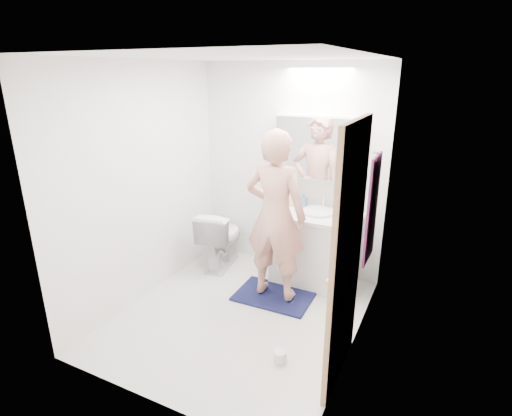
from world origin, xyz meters
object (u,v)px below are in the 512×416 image
Objects in this scene: soap_bottle_a at (293,196)px; toilet_paper_roll at (280,356)px; toilet at (221,238)px; medicine_cabinet at (314,148)px; vanity_cabinet at (315,250)px; soap_bottle_b at (304,200)px; person at (275,216)px; toothbrush_cup at (341,208)px.

soap_bottle_a is 2.00× the size of toilet_paper_roll.
toilet is 1.03m from soap_bottle_a.
medicine_cabinet is 1.21× the size of toilet.
soap_bottle_b is at bearing 141.00° from vanity_cabinet.
soap_bottle_b reaches higher than toilet_paper_roll.
soap_bottle_a reaches higher than toilet_paper_roll.
person is 16.78× the size of toothbrush_cup.
vanity_cabinet is at bearing 177.35° from toilet.
medicine_cabinet is 8.00× the size of toilet_paper_roll.
medicine_cabinet is 3.99× the size of soap_bottle_a.
medicine_cabinet is at bearing 122.90° from vanity_cabinet.
soap_bottle_a is (0.82, 0.26, 0.57)m from toilet.
person is at bearing 116.59° from toilet_paper_roll.
person is (0.89, -0.40, 0.55)m from toilet.
vanity_cabinet is 0.79m from person.
person is at bearing 147.57° from toilet.
toilet_paper_roll is at bearing -91.43° from toothbrush_cup.
toilet is at bearing -162.51° from soap_bottle_b.
toothbrush_cup is at bearing -177.02° from toilet.
toilet is (-1.02, -0.32, -1.13)m from medicine_cabinet.
vanity_cabinet is 0.58m from soap_bottle_b.
person is at bearing -117.94° from vanity_cabinet.
soap_bottle_a is 1.46× the size of soap_bottle_b.
soap_bottle_a is (-0.07, 0.66, 0.01)m from person.
vanity_cabinet is 1.23× the size of toilet.
toilet is at bearing -25.00° from person.
medicine_cabinet is at bearing -101.53° from person.
toothbrush_cup is 0.94× the size of toilet_paper_roll.
soap_bottle_a is at bearing 156.26° from vanity_cabinet.
toilet is 6.64× the size of toilet_paper_roll.
toilet_paper_roll is at bearing 115.70° from person.
medicine_cabinet is 0.61m from soap_bottle_a.
person reaches higher than soap_bottle_b.
toilet_paper_roll is at bearing 127.55° from toilet.
toilet is 1.12m from soap_bottle_b.
soap_bottle_a reaches higher than toothbrush_cup.
vanity_cabinet is 8.18× the size of toilet_paper_roll.
toilet reaches higher than toilet_paper_roll.
soap_bottle_b reaches higher than toilet.
soap_bottle_b is 1.38× the size of toilet_paper_roll.
toilet_paper_roll is (0.32, -1.62, -1.45)m from medicine_cabinet.
person is 11.52× the size of soap_bottle_b.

